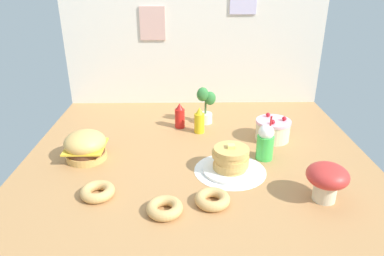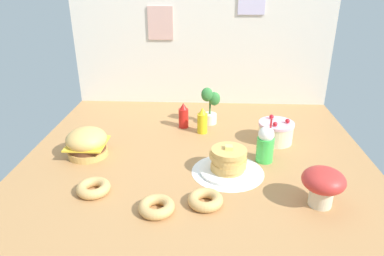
{
  "view_description": "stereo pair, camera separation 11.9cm",
  "coord_description": "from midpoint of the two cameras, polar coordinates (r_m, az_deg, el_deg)",
  "views": [
    {
      "loc": [
        -0.06,
        -1.67,
        0.96
      ],
      "look_at": [
        -0.03,
        0.13,
        0.16
      ],
      "focal_mm": 32.9,
      "sensor_mm": 36.0,
      "label": 1
    },
    {
      "loc": [
        0.06,
        -1.67,
        0.96
      ],
      "look_at": [
        -0.03,
        0.13,
        0.16
      ],
      "focal_mm": 32.9,
      "sensor_mm": 36.0,
      "label": 2
    }
  ],
  "objects": [
    {
      "name": "ground_plane",
      "position": [
        1.93,
        -0.82,
        -6.25
      ],
      "size": [
        1.95,
        2.04,
        0.02
      ],
      "primitive_type": "cube",
      "color": "#B27F4C"
    },
    {
      "name": "back_wall",
      "position": [
        2.72,
        -0.95,
        14.23
      ],
      "size": [
        1.95,
        0.04,
        1.0
      ],
      "color": "silver",
      "rests_on": "ground_plane"
    },
    {
      "name": "doily_mat",
      "position": [
        1.88,
        4.36,
        -6.93
      ],
      "size": [
        0.38,
        0.38,
        0.0
      ],
      "primitive_type": "cylinder",
      "color": "white",
      "rests_on": "ground_plane"
    },
    {
      "name": "burger",
      "position": [
        2.06,
        -18.48,
        -2.8
      ],
      "size": [
        0.23,
        0.23,
        0.17
      ],
      "color": "#DBA859",
      "rests_on": "ground_plane"
    },
    {
      "name": "pancake_stack",
      "position": [
        1.84,
        4.44,
        -5.28
      ],
      "size": [
        0.29,
        0.29,
        0.15
      ],
      "color": "white",
      "rests_on": "doily_mat"
    },
    {
      "name": "layer_cake",
      "position": [
        2.23,
        11.47,
        -0.29
      ],
      "size": [
        0.22,
        0.22,
        0.16
      ],
      "color": "beige",
      "rests_on": "ground_plane"
    },
    {
      "name": "ketchup_bottle",
      "position": [
        2.35,
        -3.44,
        1.9
      ],
      "size": [
        0.07,
        0.07,
        0.17
      ],
      "color": "red",
      "rests_on": "ground_plane"
    },
    {
      "name": "mustard_bottle",
      "position": [
        2.27,
        -0.3,
        1.13
      ],
      "size": [
        0.07,
        0.07,
        0.17
      ],
      "color": "yellow",
      "rests_on": "ground_plane"
    },
    {
      "name": "cream_soda_cup",
      "position": [
        1.97,
        10.12,
        -2.3
      ],
      "size": [
        0.1,
        0.1,
        0.26
      ],
      "color": "green",
      "rests_on": "ground_plane"
    },
    {
      "name": "donut_pink_glaze",
      "position": [
        1.74,
        -17.0,
        -9.83
      ],
      "size": [
        0.16,
        0.16,
        0.05
      ],
      "color": "tan",
      "rests_on": "ground_plane"
    },
    {
      "name": "donut_chocolate",
      "position": [
        1.57,
        -6.68,
        -12.76
      ],
      "size": [
        0.16,
        0.16,
        0.05
      ],
      "color": "tan",
      "rests_on": "ground_plane"
    },
    {
      "name": "donut_vanilla",
      "position": [
        1.62,
        1.2,
        -11.47
      ],
      "size": [
        0.16,
        0.16,
        0.05
      ],
      "color": "tan",
      "rests_on": "ground_plane"
    },
    {
      "name": "potted_plant",
      "position": [
        2.4,
        0.73,
        3.94
      ],
      "size": [
        0.13,
        0.1,
        0.26
      ],
      "color": "white",
      "rests_on": "ground_plane"
    },
    {
      "name": "mushroom_stool",
      "position": [
        1.69,
        19.16,
        -7.8
      ],
      "size": [
        0.19,
        0.19,
        0.18
      ],
      "color": "beige",
      "rests_on": "ground_plane"
    }
  ]
}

